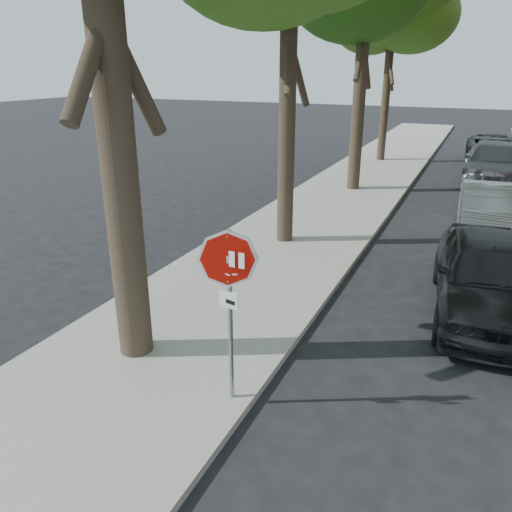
{
  "coord_description": "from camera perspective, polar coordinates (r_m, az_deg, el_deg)",
  "views": [
    {
      "loc": [
        2.17,
        -5.46,
        4.71
      ],
      "look_at": [
        -0.7,
        0.86,
        2.05
      ],
      "focal_mm": 35.0,
      "sensor_mm": 36.0,
      "label": 1
    }
  ],
  "objects": [
    {
      "name": "sidewalk_left",
      "position": [
        18.66,
        9.18,
        6.26
      ],
      "size": [
        4.0,
        55.0,
        0.12
      ],
      "primitive_type": "cube",
      "color": "gray",
      "rests_on": "ground"
    },
    {
      "name": "tree_far",
      "position": [
        27.14,
        15.45,
        25.57
      ],
      "size": [
        5.29,
        4.91,
        9.33
      ],
      "color": "black",
      "rests_on": "sidewalk_left"
    },
    {
      "name": "stop_sign",
      "position": [
        6.74,
        -3.12,
        -3.27
      ],
      "size": [
        0.76,
        0.34,
        2.61
      ],
      "color": "gray",
      "rests_on": "sidewalk_left"
    },
    {
      "name": "curb_left",
      "position": [
        18.26,
        15.4,
        5.46
      ],
      "size": [
        0.12,
        55.0,
        0.13
      ],
      "primitive_type": "cube",
      "color": "#9E9384",
      "rests_on": "ground"
    },
    {
      "name": "ground",
      "position": [
        7.53,
        2.25,
        -17.78
      ],
      "size": [
        120.0,
        120.0,
        0.0
      ],
      "primitive_type": "plane",
      "color": "black",
      "rests_on": "ground"
    },
    {
      "name": "car_b",
      "position": [
        15.71,
        25.21,
        4.4
      ],
      "size": [
        1.93,
        4.76,
        1.54
      ],
      "primitive_type": "imported",
      "rotation": [
        0.0,
        0.0,
        0.07
      ],
      "color": "gray",
      "rests_on": "ground"
    },
    {
      "name": "car_a",
      "position": [
        10.87,
        24.95,
        -2.04
      ],
      "size": [
        2.41,
        5.02,
        1.65
      ],
      "primitive_type": "imported",
      "rotation": [
        0.0,
        0.0,
        0.1
      ],
      "color": "black",
      "rests_on": "ground"
    },
    {
      "name": "car_c",
      "position": [
        23.76,
        25.46,
        9.54
      ],
      "size": [
        2.41,
        5.72,
        1.65
      ],
      "primitive_type": "imported",
      "rotation": [
        0.0,
        0.0,
        0.02
      ],
      "color": "#54555A",
      "rests_on": "ground"
    },
    {
      "name": "car_d",
      "position": [
        29.32,
        25.42,
        11.09
      ],
      "size": [
        2.81,
        5.16,
        1.37
      ],
      "primitive_type": "imported",
      "rotation": [
        0.0,
        0.0,
        0.11
      ],
      "color": "black",
      "rests_on": "ground"
    }
  ]
}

